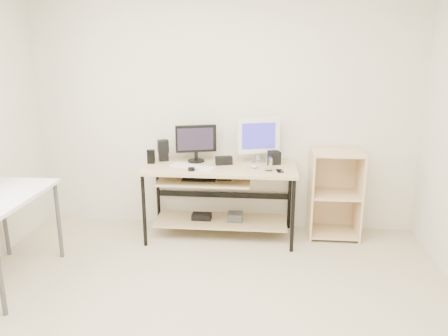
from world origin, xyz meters
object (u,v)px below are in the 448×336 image
Objects in this scene: audio_controller at (151,157)px; desk at (218,186)px; black_monitor at (196,141)px; shelf_unit at (334,193)px; white_imac at (259,137)px.

desk is at bearing -1.89° from audio_controller.
black_monitor reaches higher than desk.
shelf_unit is (1.18, 0.16, -0.09)m from desk.
white_imac is (0.63, 0.03, 0.05)m from black_monitor.
desk is 0.74m from audio_controller.
desk is 1.19m from shelf_unit.
shelf_unit is 1.95× the size of white_imac.
black_monitor is at bearing -179.43° from shelf_unit.
black_monitor is 2.85× the size of audio_controller.
white_imac reaches higher than black_monitor.
shelf_unit is 1.50m from black_monitor.
black_monitor is at bearing 165.16° from white_imac.
white_imac reaches higher than audio_controller.
audio_controller is (-0.44, -0.12, -0.15)m from black_monitor.
desk is at bearing -173.49° from white_imac.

